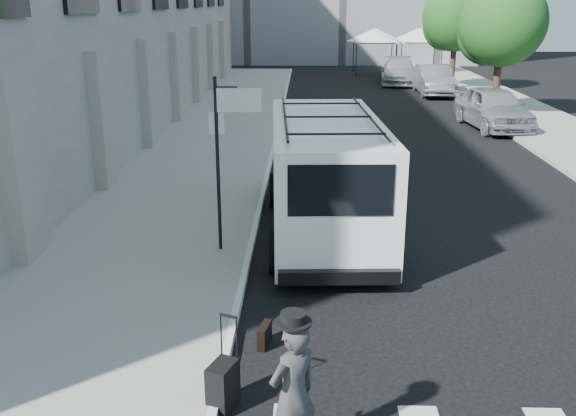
# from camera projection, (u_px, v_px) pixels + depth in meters

# --- Properties ---
(ground) EXTENTS (120.00, 120.00, 0.00)m
(ground) POSITION_uv_depth(u_px,v_px,m) (359.00, 333.00, 10.13)
(ground) COLOR black
(ground) RESTS_ON ground
(sidewalk_left) EXTENTS (4.50, 48.00, 0.15)m
(sidewalk_left) POSITION_uv_depth(u_px,v_px,m) (221.00, 131.00, 25.43)
(sidewalk_left) COLOR gray
(sidewalk_left) RESTS_ON ground
(sidewalk_right) EXTENTS (4.00, 56.00, 0.15)m
(sidewalk_right) POSITION_uv_depth(u_px,v_px,m) (524.00, 116.00, 28.89)
(sidewalk_right) COLOR gray
(sidewalk_right) RESTS_ON ground
(sign_pole) EXTENTS (1.03, 0.07, 3.50)m
(sign_pole) POSITION_uv_depth(u_px,v_px,m) (229.00, 128.00, 12.42)
(sign_pole) COLOR black
(sign_pole) RESTS_ON sidewalk_left
(tree_near) EXTENTS (3.80, 3.83, 6.03)m
(tree_near) POSITION_uv_depth(u_px,v_px,m) (499.00, 26.00, 27.87)
(tree_near) COLOR black
(tree_near) RESTS_ON ground
(tree_far) EXTENTS (3.80, 3.83, 6.03)m
(tree_far) POSITION_uv_depth(u_px,v_px,m) (454.00, 20.00, 36.43)
(tree_far) COLOR black
(tree_far) RESTS_ON ground
(tent_left) EXTENTS (4.00, 4.00, 3.20)m
(tent_left) POSITION_uv_depth(u_px,v_px,m) (375.00, 35.00, 45.33)
(tent_left) COLOR black
(tent_left) RESTS_ON ground
(tent_right) EXTENTS (4.00, 4.00, 3.20)m
(tent_right) POSITION_uv_depth(u_px,v_px,m) (419.00, 35.00, 45.72)
(tent_right) COLOR black
(tent_right) RESTS_ON ground
(businessman) EXTENTS (0.77, 0.74, 1.77)m
(businessman) POSITION_uv_depth(u_px,v_px,m) (293.00, 395.00, 7.03)
(businessman) COLOR #353537
(businessman) RESTS_ON ground
(briefcase) EXTENTS (0.21, 0.46, 0.34)m
(briefcase) POSITION_uv_depth(u_px,v_px,m) (265.00, 335.00, 9.73)
(briefcase) COLOR black
(briefcase) RESTS_ON ground
(suitcase) EXTENTS (0.42, 0.51, 1.24)m
(suitcase) POSITION_uv_depth(u_px,v_px,m) (223.00, 386.00, 8.18)
(suitcase) COLOR black
(suitcase) RESTS_ON ground
(cargo_van) EXTENTS (2.74, 7.06, 2.59)m
(cargo_van) POSITION_uv_depth(u_px,v_px,m) (325.00, 175.00, 14.24)
(cargo_van) COLOR white
(cargo_van) RESTS_ON ground
(parked_car_a) EXTENTS (2.51, 5.19, 1.71)m
(parked_car_a) POSITION_uv_depth(u_px,v_px,m) (493.00, 108.00, 26.19)
(parked_car_a) COLOR #96989D
(parked_car_a) RESTS_ON ground
(parked_car_b) EXTENTS (1.78, 4.98, 1.64)m
(parked_car_b) POSITION_uv_depth(u_px,v_px,m) (434.00, 80.00, 35.67)
(parked_car_b) COLOR slate
(parked_car_b) RESTS_ON ground
(parked_car_c) EXTENTS (2.78, 5.64, 1.58)m
(parked_car_c) POSITION_uv_depth(u_px,v_px,m) (399.00, 71.00, 40.45)
(parked_car_c) COLOR #A6A8AE
(parked_car_c) RESTS_ON ground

